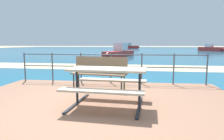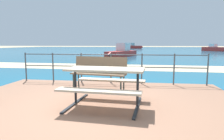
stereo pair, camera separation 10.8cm
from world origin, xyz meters
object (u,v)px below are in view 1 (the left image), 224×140
boat_far (131,47)px  boat_near (211,49)px  boat_mid (119,52)px  picnic_table (107,78)px  park_bench (100,70)px

boat_far → boat_near: bearing=-51.1°
boat_mid → boat_far: boat_far is taller
picnic_table → boat_mid: 17.51m
boat_near → picnic_table: bearing=-57.3°
boat_near → boat_far: 25.25m
picnic_table → park_bench: size_ratio=1.03×
park_bench → boat_far: (-0.53, 53.13, -0.07)m
park_bench → boat_far: size_ratio=0.32×
picnic_table → boat_far: boat_far is taller
boat_near → boat_mid: bearing=-77.2°
boat_far → picnic_table: bearing=-87.2°
picnic_table → boat_near: boat_near is taller
picnic_table → boat_far: bearing=95.5°
park_bench → boat_near: size_ratio=0.34×
picnic_table → boat_mid: size_ratio=0.30×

